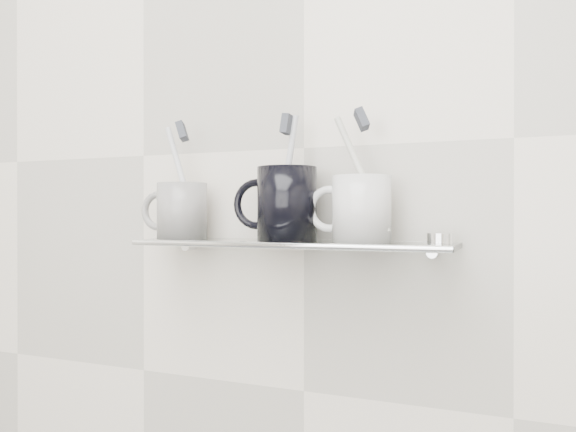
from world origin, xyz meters
The scene contains 18 objects.
wall_back centered at (0.00, 1.10, 1.25)m, with size 2.50×2.50×0.00m, color beige.
shelf_glass centered at (0.00, 1.04, 1.10)m, with size 0.50×0.12×0.01m, color silver.
shelf_rail centered at (0.00, 0.98, 1.10)m, with size 0.01×0.01×0.50m, color silver.
bracket_left centered at (-0.21, 1.09, 1.09)m, with size 0.02×0.02×0.03m, color silver.
bracket_right centered at (0.21, 1.09, 1.09)m, with size 0.02×0.02×0.03m, color silver.
mug_left centered at (-0.20, 1.04, 1.15)m, with size 0.08×0.08×0.09m, color silver.
mug_left_handle centered at (-0.25, 1.04, 1.15)m, with size 0.07×0.07×0.01m, color silver.
toothbrush_left centered at (-0.20, 1.04, 1.20)m, with size 0.01×0.01×0.19m, color silver.
bristles_left centered at (-0.20, 1.04, 1.28)m, with size 0.01×0.02×0.03m, color #343840.
mug_center centered at (-0.01, 1.04, 1.16)m, with size 0.09×0.09×0.11m, color black.
mug_center_handle centered at (-0.06, 1.04, 1.16)m, with size 0.08×0.08×0.01m, color black.
toothbrush_center centered at (-0.01, 1.04, 1.20)m, with size 0.01×0.01×0.19m, color #B3B8BD.
bristles_center centered at (-0.01, 1.04, 1.28)m, with size 0.01×0.02×0.03m, color #343840.
mug_right centered at (0.11, 1.04, 1.15)m, with size 0.09×0.09×0.10m, color silver.
mug_right_handle centered at (0.06, 1.04, 1.15)m, with size 0.07×0.07×0.01m, color silver.
toothbrush_right centered at (0.11, 1.04, 1.20)m, with size 0.01×0.01×0.19m, color beige.
bristles_right centered at (0.11, 1.04, 1.28)m, with size 0.01×0.02×0.03m, color #343840.
chrome_cap centered at (0.23, 1.04, 1.11)m, with size 0.04×0.04×0.01m, color silver.
Camera 1 is at (0.33, 0.24, 1.14)m, focal length 35.00 mm.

